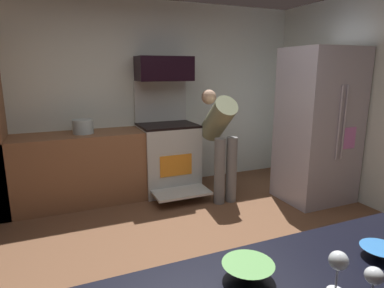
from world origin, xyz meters
TOP-DOWN VIEW (x-y plane):
  - ground_plane at (0.00, 0.00)m, footprint 5.20×4.80m
  - wall_back at (0.00, 2.34)m, footprint 5.20×0.12m
  - lower_cabinet_run at (-0.90, 1.98)m, footprint 2.40×0.60m
  - oven_range at (0.36, 1.97)m, footprint 0.76×1.03m
  - microwave at (0.36, 2.06)m, footprint 0.74×0.38m
  - refrigerator at (2.03, 0.92)m, footprint 0.86×0.74m
  - person_cook at (0.89, 1.43)m, footprint 0.31×0.71m
  - mixing_bowl_small at (0.16, -1.41)m, footprint 0.17×0.17m
  - mixing_bowl_prep at (-0.43, -1.31)m, footprint 0.20×0.20m
  - wine_glass_far at (-0.19, -1.50)m, footprint 0.07×0.07m
  - wine_glass_extra at (-0.14, -1.61)m, footprint 0.06×0.06m
  - stock_pot at (-0.74, 1.98)m, footprint 0.25×0.25m

SIDE VIEW (x-z plane):
  - ground_plane at x=0.00m, z-range -0.02..0.00m
  - lower_cabinet_run at x=-0.90m, z-range 0.00..0.90m
  - oven_range at x=0.36m, z-range -0.25..1.27m
  - person_cook at x=0.89m, z-range 0.15..1.57m
  - mixing_bowl_small at x=0.16m, z-range 0.90..0.94m
  - mixing_bowl_prep at x=-0.43m, z-range 0.90..0.96m
  - refrigerator at x=2.03m, z-range 0.00..1.94m
  - stock_pot at x=-0.74m, z-range 0.90..1.07m
  - wine_glass_extra at x=-0.14m, z-range 0.93..1.08m
  - wine_glass_far at x=-0.19m, z-range 0.94..1.10m
  - wall_back at x=0.00m, z-range 0.00..2.60m
  - microwave at x=0.36m, z-range 1.53..1.85m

